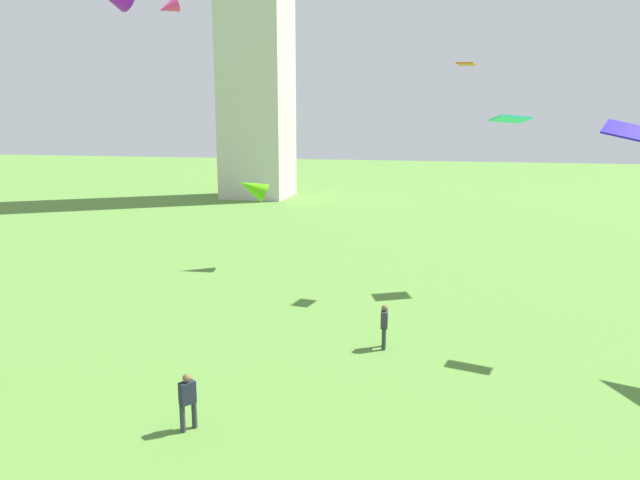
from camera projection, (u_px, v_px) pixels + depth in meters
name	position (u px, v px, depth m)	size (l,w,h in m)	color
person_1	(188.00, 399.00, 15.64)	(0.43, 0.47, 1.59)	#2D3338
person_2	(384.00, 324.00, 21.32)	(0.28, 0.50, 1.62)	#2D3338
kite_flying_0	(466.00, 64.00, 27.25)	(0.95, 1.24, 0.10)	#D56209
kite_flying_1	(253.00, 188.00, 32.76)	(2.10, 1.58, 1.64)	#52C70E
kite_flying_5	(168.00, 8.00, 31.50)	(1.39, 1.42, 1.09)	#E13180
kite_flying_6	(625.00, 130.00, 20.14)	(1.66, 1.29, 0.79)	#2313E5
kite_flying_7	(511.00, 119.00, 28.15)	(2.00, 1.76, 0.42)	#2BD4BD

